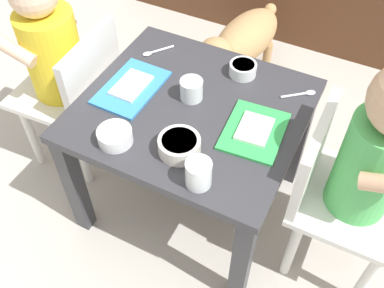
# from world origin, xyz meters

# --- Properties ---
(ground_plane) EXTENTS (7.00, 7.00, 0.00)m
(ground_plane) POSITION_xyz_m (0.00, 0.00, 0.00)
(ground_plane) COLOR #B2ADA3
(dining_table) EXTENTS (0.58, 0.53, 0.43)m
(dining_table) POSITION_xyz_m (0.00, 0.00, 0.35)
(dining_table) COLOR #333338
(dining_table) RESTS_ON ground
(seated_child_left) EXTENTS (0.29, 0.29, 0.69)m
(seated_child_left) POSITION_xyz_m (-0.45, 0.01, 0.43)
(seated_child_left) COLOR silver
(seated_child_left) RESTS_ON ground
(seated_child_right) EXTENTS (0.28, 0.28, 0.73)m
(seated_child_right) POSITION_xyz_m (0.45, -0.00, 0.46)
(seated_child_right) COLOR silver
(seated_child_right) RESTS_ON ground
(dog) EXTENTS (0.24, 0.50, 0.30)m
(dog) POSITION_xyz_m (-0.10, 0.62, 0.20)
(dog) COLOR tan
(dog) RESTS_ON ground
(food_tray_left) EXTENTS (0.14, 0.21, 0.02)m
(food_tray_left) POSITION_xyz_m (-0.18, -0.01, 0.43)
(food_tray_left) COLOR #388CD8
(food_tray_left) RESTS_ON dining_table
(food_tray_right) EXTENTS (0.16, 0.19, 0.02)m
(food_tray_right) POSITION_xyz_m (0.18, -0.01, 0.43)
(food_tray_right) COLOR green
(food_tray_right) RESTS_ON dining_table
(water_cup_left) EXTENTS (0.06, 0.06, 0.06)m
(water_cup_left) POSITION_xyz_m (-0.02, 0.03, 0.45)
(water_cup_left) COLOR white
(water_cup_left) RESTS_ON dining_table
(water_cup_right) EXTENTS (0.06, 0.06, 0.07)m
(water_cup_right) POSITION_xyz_m (0.12, -0.21, 0.46)
(water_cup_right) COLOR white
(water_cup_right) RESTS_ON dining_table
(cereal_bowl_right_side) EXTENTS (0.08, 0.08, 0.04)m
(cereal_bowl_right_side) POSITION_xyz_m (0.07, 0.18, 0.45)
(cereal_bowl_right_side) COLOR white
(cereal_bowl_right_side) RESTS_ON dining_table
(veggie_bowl_near) EXTENTS (0.09, 0.09, 0.04)m
(veggie_bowl_near) POSITION_xyz_m (-0.11, -0.19, 0.45)
(veggie_bowl_near) COLOR white
(veggie_bowl_near) RESTS_ON dining_table
(cereal_bowl_left_side) EXTENTS (0.10, 0.10, 0.04)m
(cereal_bowl_left_side) POSITION_xyz_m (0.04, -0.15, 0.45)
(cereal_bowl_left_side) COLOR silver
(cereal_bowl_left_side) RESTS_ON dining_table
(spoon_by_left_tray) EXTENTS (0.07, 0.09, 0.01)m
(spoon_by_left_tray) POSITION_xyz_m (-0.20, 0.16, 0.43)
(spoon_by_left_tray) COLOR silver
(spoon_by_left_tray) RESTS_ON dining_table
(spoon_by_right_tray) EXTENTS (0.09, 0.07, 0.01)m
(spoon_by_right_tray) POSITION_xyz_m (0.24, 0.17, 0.43)
(spoon_by_right_tray) COLOR silver
(spoon_by_right_tray) RESTS_ON dining_table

